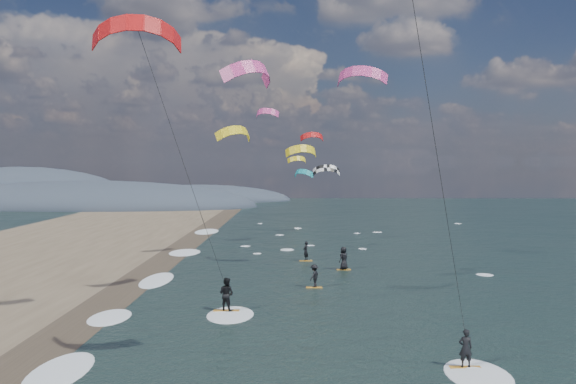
{
  "coord_description": "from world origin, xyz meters",
  "views": [
    {
      "loc": [
        -0.54,
        -19.41,
        8.48
      ],
      "look_at": [
        -1.0,
        12.0,
        7.0
      ],
      "focal_mm": 40.0,
      "sensor_mm": 36.0,
      "label": 1
    }
  ],
  "objects": [
    {
      "name": "kitesurfer_near_b",
      "position": [
        -6.97,
        12.16,
        10.64
      ],
      "size": [
        7.28,
        8.58,
        15.83
      ],
      "color": "orange",
      "rests_on": "ground"
    },
    {
      "name": "far_kitesurfers",
      "position": [
        1.55,
        28.47,
        0.86
      ],
      "size": [
        4.02,
        12.58,
        1.83
      ],
      "color": "orange",
      "rests_on": "ground"
    },
    {
      "name": "shoreline_surf",
      "position": [
        -10.8,
        14.75,
        0.0
      ],
      "size": [
        2.4,
        79.4,
        0.11
      ],
      "color": "white",
      "rests_on": "ground"
    },
    {
      "name": "bg_kite_field",
      "position": [
        -0.43,
        52.77,
        11.45
      ],
      "size": [
        13.11,
        74.68,
        9.58
      ],
      "color": "#D83F8C",
      "rests_on": "ground"
    },
    {
      "name": "coastal_hills",
      "position": [
        -44.84,
        107.86,
        0.0
      ],
      "size": [
        80.0,
        41.0,
        15.0
      ],
      "color": "#3D4756",
      "rests_on": "ground"
    },
    {
      "name": "wet_sand_strip",
      "position": [
        -12.0,
        10.0,
        0.0
      ],
      "size": [
        3.0,
        240.0,
        0.0
      ],
      "primitive_type": "cube",
      "color": "#382D23",
      "rests_on": "ground"
    },
    {
      "name": "kitesurfer_near_a",
      "position": [
        3.27,
        1.79,
        13.64
      ],
      "size": [
        7.59,
        8.35,
        18.13
      ],
      "color": "orange",
      "rests_on": "ground"
    }
  ]
}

